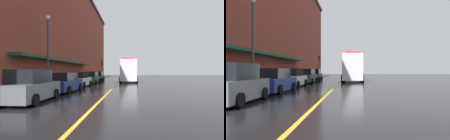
# 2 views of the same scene
# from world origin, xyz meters

# --- Properties ---
(ground_plane) EXTENTS (112.00, 112.00, 0.00)m
(ground_plane) POSITION_xyz_m (0.00, 25.00, 0.00)
(ground_plane) COLOR black
(sidewalk_left) EXTENTS (2.40, 70.00, 0.15)m
(sidewalk_left) POSITION_xyz_m (-6.20, 25.00, 0.07)
(sidewalk_left) COLOR #ADA8A0
(sidewalk_left) RESTS_ON ground
(lane_center_stripe) EXTENTS (0.16, 70.00, 0.01)m
(lane_center_stripe) POSITION_xyz_m (0.00, 25.00, 0.00)
(lane_center_stripe) COLOR gold
(lane_center_stripe) RESTS_ON ground
(brick_building_left) EXTENTS (14.70, 64.00, 18.88)m
(brick_building_left) POSITION_xyz_m (-14.16, 24.00, 9.45)
(brick_building_left) COLOR brown
(brick_building_left) RESTS_ON ground
(parked_car_0) EXTENTS (2.10, 4.44, 1.87)m
(parked_car_0) POSITION_xyz_m (-3.90, 1.97, 0.86)
(parked_car_0) COLOR #595B60
(parked_car_0) RESTS_ON ground
(parked_car_1) EXTENTS (2.25, 4.66, 1.66)m
(parked_car_1) POSITION_xyz_m (-3.86, 7.17, 0.78)
(parked_car_1) COLOR navy
(parked_car_1) RESTS_ON ground
(parked_car_2) EXTENTS (2.08, 4.38, 1.71)m
(parked_car_2) POSITION_xyz_m (-3.98, 12.51, 0.80)
(parked_car_2) COLOR silver
(parked_car_2) RESTS_ON ground
(parked_car_3) EXTENTS (2.14, 4.64, 1.71)m
(parked_car_3) POSITION_xyz_m (-3.91, 18.69, 0.80)
(parked_car_3) COLOR #2D5133
(parked_car_3) RESTS_ON ground
(parked_car_4) EXTENTS (2.15, 4.19, 1.75)m
(parked_car_4) POSITION_xyz_m (-4.01, 24.55, 0.82)
(parked_car_4) COLOR black
(parked_car_4) RESTS_ON ground
(box_truck) EXTENTS (2.83, 9.23, 3.82)m
(box_truck) POSITION_xyz_m (1.61, 22.95, 1.82)
(box_truck) COLOR silver
(box_truck) RESTS_ON ground
(parking_meter_0) EXTENTS (0.14, 0.18, 1.33)m
(parking_meter_0) POSITION_xyz_m (-5.35, 19.27, 1.06)
(parking_meter_0) COLOR #4C4C51
(parking_meter_0) RESTS_ON sidewalk_left
(street_lamp_left) EXTENTS (0.44, 0.44, 6.94)m
(street_lamp_left) POSITION_xyz_m (-5.95, 8.49, 4.40)
(street_lamp_left) COLOR #33383D
(street_lamp_left) RESTS_ON sidewalk_left
(traffic_light_near) EXTENTS (0.38, 0.36, 4.30)m
(traffic_light_near) POSITION_xyz_m (-5.29, 38.29, 3.16)
(traffic_light_near) COLOR #232326
(traffic_light_near) RESTS_ON sidewalk_left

